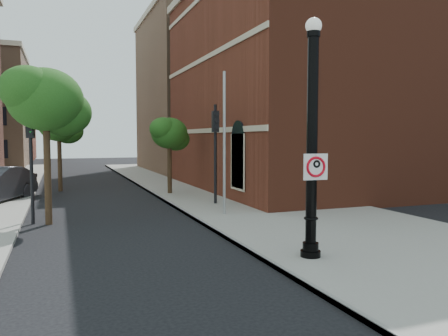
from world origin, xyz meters
name	(u,v)px	position (x,y,z in m)	size (l,w,h in m)	color
ground	(189,274)	(0.00, 0.00, 0.00)	(120.00, 120.00, 0.00)	black
sidewalk_right	(250,200)	(6.00, 10.00, 0.06)	(8.00, 60.00, 0.12)	gray
curb_edge	(171,204)	(2.05, 10.00, 0.07)	(0.10, 60.00, 0.14)	gray
brick_wall_building	(366,89)	(16.00, 14.00, 6.26)	(22.30, 16.30, 12.50)	maroon
bg_building_tan_b	(260,98)	(16.00, 30.00, 7.00)	(22.00, 14.00, 14.00)	#8A664B
lamppost	(312,151)	(3.17, -0.08, 2.79)	(0.51, 0.51, 6.03)	black
no_parking_sign	(316,167)	(3.19, -0.24, 2.41)	(0.65, 0.11, 0.65)	white
traffic_signal_left	(31,145)	(-3.64, 7.55, 2.86)	(0.31, 0.36, 4.25)	black
traffic_signal_right	(215,138)	(3.92, 9.17, 3.10)	(0.31, 0.38, 4.60)	black
utility_pole	(224,145)	(3.32, 6.45, 2.83)	(0.11, 0.11, 5.67)	#999999
street_tree_a	(47,101)	(-3.07, 7.33, 4.39)	(3.09, 2.79, 5.57)	#2F2112
street_tree_b	(59,126)	(-2.65, 17.56, 3.80)	(2.67, 2.42, 4.82)	#2F2112
street_tree_c	(170,134)	(2.89, 13.62, 3.30)	(2.33, 2.10, 4.19)	#2F2112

